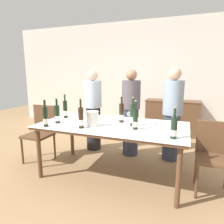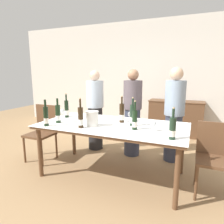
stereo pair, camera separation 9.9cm
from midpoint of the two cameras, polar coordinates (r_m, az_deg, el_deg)
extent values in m
plane|color=#A37F56|center=(3.14, 0.95, -17.40)|extent=(12.00, 12.00, 0.00)
cube|color=silver|center=(5.35, 11.88, 9.89)|extent=(8.00, 0.10, 2.80)
cube|color=brown|center=(5.10, 18.16, -1.73)|extent=(1.24, 0.44, 0.82)
cube|color=brown|center=(5.02, 18.45, 2.95)|extent=(1.27, 0.46, 0.02)
cylinder|color=brown|center=(3.10, -19.02, -10.88)|extent=(0.06, 0.06, 0.73)
cylinder|color=brown|center=(2.41, 19.21, -17.58)|extent=(0.06, 0.06, 0.73)
cylinder|color=brown|center=(3.76, -10.12, -6.55)|extent=(0.06, 0.06, 0.73)
cylinder|color=brown|center=(3.21, 20.24, -10.24)|extent=(0.06, 0.06, 0.73)
cube|color=brown|center=(2.85, 1.00, -4.03)|extent=(2.05, 1.04, 0.04)
cube|color=white|center=(2.85, 1.00, -3.62)|extent=(2.08, 1.07, 0.01)
cylinder|color=white|center=(2.75, -4.67, -1.89)|extent=(0.17, 0.17, 0.21)
cylinder|color=white|center=(2.73, -4.70, 0.11)|extent=(0.18, 0.18, 0.01)
cylinder|color=#332314|center=(2.67, -7.91, -1.60)|extent=(0.07, 0.07, 0.28)
cylinder|color=white|center=(2.68, -7.87, -2.87)|extent=(0.07, 0.07, 0.08)
cylinder|color=#332314|center=(2.63, -8.02, 2.49)|extent=(0.03, 0.03, 0.11)
cylinder|color=tan|center=(2.63, -8.05, 3.83)|extent=(0.02, 0.02, 0.02)
cylinder|color=#1E3323|center=(2.31, 18.07, -4.50)|extent=(0.07, 0.07, 0.24)
cylinder|color=silver|center=(2.32, 17.99, -5.78)|extent=(0.07, 0.07, 0.07)
cylinder|color=#1E3323|center=(2.27, 18.34, -0.31)|extent=(0.03, 0.03, 0.10)
cylinder|color=tan|center=(2.26, 18.43, 1.13)|extent=(0.02, 0.02, 0.02)
cylinder|color=black|center=(3.01, -14.28, -0.53)|extent=(0.07, 0.07, 0.26)
cylinder|color=white|center=(3.02, -14.23, -1.60)|extent=(0.07, 0.07, 0.07)
cylinder|color=black|center=(2.98, -14.45, 2.86)|extent=(0.03, 0.03, 0.10)
cylinder|color=black|center=(2.87, -17.41, -1.20)|extent=(0.06, 0.06, 0.27)
cylinder|color=silver|center=(2.88, -17.35, -2.35)|extent=(0.07, 0.07, 0.08)
cylinder|color=black|center=(2.84, -17.63, 2.42)|extent=(0.03, 0.03, 0.10)
cylinder|color=#1E3323|center=(2.76, 6.91, -0.96)|extent=(0.08, 0.08, 0.29)
cylinder|color=white|center=(2.78, 6.88, -2.27)|extent=(0.08, 0.08, 0.08)
cylinder|color=#1E3323|center=(2.73, 7.00, 2.97)|extent=(0.03, 0.03, 0.09)
cylinder|color=tan|center=(2.72, 7.03, 4.07)|extent=(0.02, 0.02, 0.02)
cylinder|color=#332314|center=(2.94, 3.76, -0.32)|extent=(0.07, 0.07, 0.28)
cylinder|color=white|center=(2.95, 3.75, -1.49)|extent=(0.07, 0.07, 0.08)
cylinder|color=#332314|center=(2.91, 3.81, 3.37)|extent=(0.03, 0.03, 0.10)
cylinder|color=tan|center=(2.90, 3.82, 4.52)|extent=(0.02, 0.02, 0.02)
cylinder|color=black|center=(3.34, -12.02, 0.85)|extent=(0.07, 0.07, 0.28)
cylinder|color=silver|center=(3.35, -11.97, -0.18)|extent=(0.07, 0.07, 0.08)
cylinder|color=black|center=(3.31, -12.15, 4.09)|extent=(0.02, 0.02, 0.10)
cylinder|color=tan|center=(3.30, -12.19, 5.10)|extent=(0.02, 0.02, 0.02)
cylinder|color=black|center=(2.59, 7.60, -2.32)|extent=(0.07, 0.07, 0.25)
cylinder|color=silver|center=(2.60, 7.57, -3.49)|extent=(0.07, 0.07, 0.07)
cylinder|color=black|center=(2.55, 7.70, 1.66)|extent=(0.03, 0.03, 0.11)
cylinder|color=tan|center=(2.54, 7.74, 3.11)|extent=(0.02, 0.02, 0.02)
cylinder|color=white|center=(3.40, -13.11, -1.36)|extent=(0.06, 0.06, 0.00)
cylinder|color=white|center=(3.40, -13.14, -0.76)|extent=(0.01, 0.01, 0.07)
sphere|color=white|center=(3.38, -13.18, 0.25)|extent=(0.08, 0.08, 0.08)
cylinder|color=white|center=(2.59, 12.72, -5.26)|extent=(0.08, 0.08, 0.00)
cylinder|color=white|center=(2.58, 12.76, -4.53)|extent=(0.01, 0.01, 0.06)
sphere|color=white|center=(2.57, 12.81, -3.30)|extent=(0.07, 0.07, 0.07)
cylinder|color=white|center=(3.06, 6.14, -2.53)|extent=(0.07, 0.07, 0.00)
cylinder|color=white|center=(3.05, 6.16, -1.81)|extent=(0.01, 0.01, 0.07)
sphere|color=white|center=(3.04, 6.18, -0.62)|extent=(0.08, 0.08, 0.08)
cylinder|color=brown|center=(3.70, -23.03, -9.96)|extent=(0.03, 0.03, 0.44)
cylinder|color=brown|center=(3.46, -18.64, -11.13)|extent=(0.03, 0.03, 0.44)
cylinder|color=brown|center=(3.95, -19.19, -8.35)|extent=(0.03, 0.03, 0.44)
cylinder|color=brown|center=(3.72, -14.87, -9.30)|extent=(0.03, 0.03, 0.44)
cube|color=brown|center=(3.63, -19.17, -6.11)|extent=(0.42, 0.42, 0.04)
cube|color=brown|center=(3.70, -17.46, -1.61)|extent=(0.42, 0.04, 0.47)
cylinder|color=brown|center=(2.70, 23.92, -18.17)|extent=(0.03, 0.03, 0.44)
cylinder|color=brown|center=(3.03, 23.81, -14.83)|extent=(0.03, 0.03, 0.44)
cube|color=brown|center=(2.78, 28.14, -12.27)|extent=(0.42, 0.42, 0.04)
cube|color=brown|center=(2.89, 28.22, -6.63)|extent=(0.42, 0.04, 0.42)
cylinder|color=#262628|center=(3.98, -4.03, -4.58)|extent=(0.28, 0.28, 0.84)
cylinder|color=silver|center=(3.85, -4.17, 5.13)|extent=(0.33, 0.33, 0.51)
sphere|color=beige|center=(3.83, -4.24, 10.35)|extent=(0.19, 0.19, 0.19)
cylinder|color=#383F56|center=(3.70, 6.50, -5.67)|extent=(0.28, 0.28, 0.87)
cylinder|color=#594C51|center=(3.56, 6.75, 4.92)|extent=(0.33, 0.33, 0.50)
sphere|color=#A37556|center=(3.54, 6.88, 10.52)|extent=(0.19, 0.19, 0.19)
cylinder|color=#383F56|center=(3.62, 17.70, -7.03)|extent=(0.28, 0.28, 0.80)
cylinder|color=#8C9EB2|center=(3.47, 18.37, 3.83)|extent=(0.33, 0.33, 0.57)
sphere|color=#DBAD89|center=(3.45, 18.78, 10.32)|extent=(0.22, 0.22, 0.22)
camera|label=1|loc=(0.05, -88.99, 0.20)|focal=32.00mm
camera|label=2|loc=(0.05, 91.01, -0.20)|focal=32.00mm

